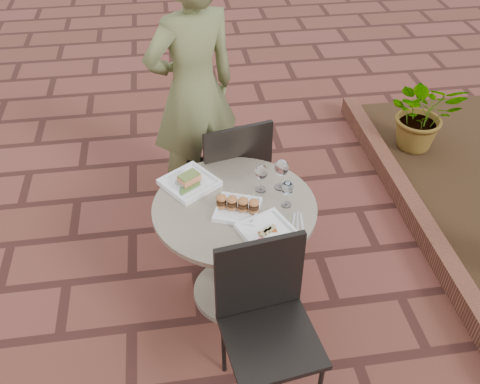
{
  "coord_description": "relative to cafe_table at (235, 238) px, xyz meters",
  "views": [
    {
      "loc": [
        -0.07,
        -2.42,
        2.63
      ],
      "look_at": [
        0.26,
        -0.24,
        0.82
      ],
      "focal_mm": 40.0,
      "sensor_mm": 36.0,
      "label": 1
    }
  ],
  "objects": [
    {
      "name": "plate_tuna",
      "position": [
        0.13,
        -0.25,
        0.26
      ],
      "size": [
        0.33,
        0.33,
        0.03
      ],
      "rotation": [
        0.0,
        0.0,
        0.4
      ],
      "color": "white",
      "rests_on": "cafe_table"
    },
    {
      "name": "steel_ramekin",
      "position": [
        -0.28,
        0.18,
        0.27
      ],
      "size": [
        0.07,
        0.07,
        0.05
      ],
      "primitive_type": "cylinder",
      "rotation": [
        0.0,
        0.0,
        0.06
      ],
      "color": "silver",
      "rests_on": "cafe_table"
    },
    {
      "name": "plate_sliders",
      "position": [
        0.01,
        -0.05,
        0.28
      ],
      "size": [
        0.29,
        0.29,
        0.15
      ],
      "rotation": [
        0.0,
        0.0,
        -0.37
      ],
      "color": "white",
      "rests_on": "cafe_table"
    },
    {
      "name": "wine_glass_right",
      "position": [
        0.28,
        -0.04,
        0.36
      ],
      "size": [
        0.07,
        0.07,
        0.16
      ],
      "color": "white",
      "rests_on": "cafe_table"
    },
    {
      "name": "potted_plant_a",
      "position": [
        1.73,
        1.31,
        -0.1
      ],
      "size": [
        0.67,
        0.61,
        0.64
      ],
      "primitive_type": "imported",
      "rotation": [
        0.0,
        0.0,
        -0.22
      ],
      "color": "#33662D",
      "rests_on": "mulch_bed"
    },
    {
      "name": "ground",
      "position": [
        -0.23,
        0.24,
        -0.48
      ],
      "size": [
        60.0,
        60.0,
        0.0
      ],
      "primitive_type": "plane",
      "color": "#5A2A23",
      "rests_on": "ground"
    },
    {
      "name": "cafe_table",
      "position": [
        0.0,
        0.0,
        0.0
      ],
      "size": [
        0.9,
        0.9,
        0.73
      ],
      "color": "gray",
      "rests_on": "ground"
    },
    {
      "name": "cutlery_set",
      "position": [
        0.3,
        -0.2,
        0.25
      ],
      "size": [
        0.13,
        0.21,
        0.0
      ],
      "primitive_type": null,
      "rotation": [
        0.0,
        0.0,
        -0.2
      ],
      "color": "silver",
      "rests_on": "cafe_table"
    },
    {
      "name": "chair_far",
      "position": [
        0.06,
        0.56,
        0.07
      ],
      "size": [
        0.53,
        0.53,
        0.93
      ],
      "rotation": [
        0.0,
        0.0,
        3.37
      ],
      "color": "black",
      "rests_on": "ground"
    },
    {
      "name": "planter_curb",
      "position": [
        1.37,
        0.54,
        -0.41
      ],
      "size": [
        0.12,
        3.0,
        0.15
      ],
      "primitive_type": "cube",
      "color": "brown",
      "rests_on": "ground"
    },
    {
      "name": "wine_glass_far",
      "position": [
        0.28,
        0.12,
        0.38
      ],
      "size": [
        0.08,
        0.08,
        0.19
      ],
      "color": "white",
      "rests_on": "cafe_table"
    },
    {
      "name": "diner",
      "position": [
        -0.14,
        0.99,
        0.42
      ],
      "size": [
        0.77,
        0.66,
        1.8
      ],
      "primitive_type": "imported",
      "rotation": [
        0.0,
        0.0,
        3.55
      ],
      "color": "brown",
      "rests_on": "ground"
    },
    {
      "name": "chair_near",
      "position": [
        0.07,
        -0.6,
        0.07
      ],
      "size": [
        0.5,
        0.5,
        0.93
      ],
      "rotation": [
        0.0,
        0.0,
        0.14
      ],
      "color": "black",
      "rests_on": "ground"
    },
    {
      "name": "wine_glass_mid",
      "position": [
        0.17,
        0.11,
        0.37
      ],
      "size": [
        0.07,
        0.07,
        0.17
      ],
      "color": "white",
      "rests_on": "cafe_table"
    },
    {
      "name": "plate_salmon",
      "position": [
        -0.23,
        0.21,
        0.27
      ],
      "size": [
        0.37,
        0.37,
        0.07
      ],
      "rotation": [
        0.0,
        0.0,
        0.6
      ],
      "color": "white",
      "rests_on": "cafe_table"
    }
  ]
}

